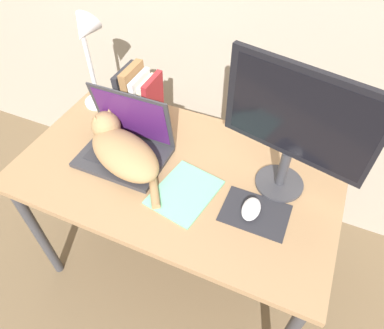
{
  "coord_description": "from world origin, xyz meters",
  "views": [
    {
      "loc": [
        0.42,
        -0.44,
        1.74
      ],
      "look_at": [
        0.08,
        0.33,
        0.84
      ],
      "focal_mm": 32.0,
      "sensor_mm": 36.0,
      "label": 1
    }
  ],
  "objects_px": {
    "external_monitor": "(296,125)",
    "desk_lamp": "(88,47)",
    "computer_mouse": "(251,209)",
    "notepad": "(185,192)",
    "cat": "(121,149)",
    "laptop": "(126,145)",
    "book_row": "(140,95)"
  },
  "relations": [
    {
      "from": "external_monitor",
      "to": "desk_lamp",
      "type": "xyz_separation_m",
      "value": [
        -0.88,
        0.13,
        0.02
      ]
    },
    {
      "from": "laptop",
      "to": "desk_lamp",
      "type": "distance_m",
      "value": 0.43
    },
    {
      "from": "book_row",
      "to": "laptop",
      "type": "bearing_deg",
      "value": -74.47
    },
    {
      "from": "desk_lamp",
      "to": "laptop",
      "type": "bearing_deg",
      "value": -38.62
    },
    {
      "from": "computer_mouse",
      "to": "book_row",
      "type": "bearing_deg",
      "value": 152.25
    },
    {
      "from": "computer_mouse",
      "to": "notepad",
      "type": "xyz_separation_m",
      "value": [
        -0.25,
        -0.01,
        -0.02
      ]
    },
    {
      "from": "external_monitor",
      "to": "computer_mouse",
      "type": "relative_size",
      "value": 4.79
    },
    {
      "from": "external_monitor",
      "to": "desk_lamp",
      "type": "distance_m",
      "value": 0.89
    },
    {
      "from": "cat",
      "to": "notepad",
      "type": "relative_size",
      "value": 1.49
    },
    {
      "from": "cat",
      "to": "notepad",
      "type": "bearing_deg",
      "value": -10.27
    },
    {
      "from": "external_monitor",
      "to": "computer_mouse",
      "type": "height_order",
      "value": "external_monitor"
    },
    {
      "from": "laptop",
      "to": "notepad",
      "type": "relative_size",
      "value": 1.21
    },
    {
      "from": "cat",
      "to": "book_row",
      "type": "distance_m",
      "value": 0.3
    },
    {
      "from": "external_monitor",
      "to": "notepad",
      "type": "xyz_separation_m",
      "value": [
        -0.31,
        -0.18,
        -0.29
      ]
    },
    {
      "from": "computer_mouse",
      "to": "desk_lamp",
      "type": "xyz_separation_m",
      "value": [
        -0.82,
        0.29,
        0.29
      ]
    },
    {
      "from": "cat",
      "to": "book_row",
      "type": "bearing_deg",
      "value": 104.67
    },
    {
      "from": "computer_mouse",
      "to": "external_monitor",
      "type": "bearing_deg",
      "value": 70.06
    },
    {
      "from": "computer_mouse",
      "to": "notepad",
      "type": "height_order",
      "value": "computer_mouse"
    },
    {
      "from": "laptop",
      "to": "desk_lamp",
      "type": "height_order",
      "value": "desk_lamp"
    },
    {
      "from": "laptop",
      "to": "book_row",
      "type": "bearing_deg",
      "value": 105.53
    },
    {
      "from": "cat",
      "to": "external_monitor",
      "type": "bearing_deg",
      "value": 12.0
    },
    {
      "from": "book_row",
      "to": "desk_lamp",
      "type": "bearing_deg",
      "value": -171.34
    },
    {
      "from": "laptop",
      "to": "desk_lamp",
      "type": "bearing_deg",
      "value": 141.38
    },
    {
      "from": "external_monitor",
      "to": "desk_lamp",
      "type": "height_order",
      "value": "external_monitor"
    },
    {
      "from": "cat",
      "to": "desk_lamp",
      "type": "distance_m",
      "value": 0.45
    },
    {
      "from": "external_monitor",
      "to": "book_row",
      "type": "bearing_deg",
      "value": 166.96
    },
    {
      "from": "desk_lamp",
      "to": "cat",
      "type": "bearing_deg",
      "value": -42.9
    },
    {
      "from": "book_row",
      "to": "desk_lamp",
      "type": "distance_m",
      "value": 0.28
    },
    {
      "from": "laptop",
      "to": "notepad",
      "type": "xyz_separation_m",
      "value": [
        0.3,
        -0.09,
        -0.05
      ]
    },
    {
      "from": "cat",
      "to": "external_monitor",
      "type": "relative_size",
      "value": 0.85
    },
    {
      "from": "cat",
      "to": "book_row",
      "type": "xyz_separation_m",
      "value": [
        -0.07,
        0.29,
        0.04
      ]
    },
    {
      "from": "computer_mouse",
      "to": "notepad",
      "type": "distance_m",
      "value": 0.25
    }
  ]
}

